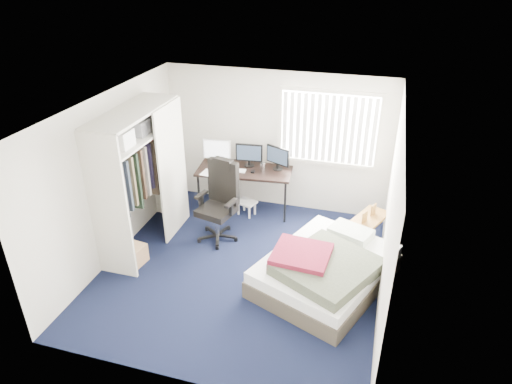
{
  "coord_description": "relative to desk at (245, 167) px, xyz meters",
  "views": [
    {
      "loc": [
        1.74,
        -5.24,
        4.22
      ],
      "look_at": [
        0.11,
        0.4,
        1.12
      ],
      "focal_mm": 32.0,
      "sensor_mm": 36.0,
      "label": 1
    }
  ],
  "objects": [
    {
      "name": "footstool",
      "position": [
        0.08,
        -0.2,
        -0.63
      ],
      "size": [
        0.39,
        0.35,
        0.27
      ],
      "color": "white",
      "rests_on": "ground"
    },
    {
      "name": "desk",
      "position": [
        0.0,
        0.0,
        0.0
      ],
      "size": [
        1.73,
        0.94,
        1.28
      ],
      "color": "black",
      "rests_on": "ground"
    },
    {
      "name": "room_shell",
      "position": [
        0.48,
        -1.75,
        0.67
      ],
      "size": [
        4.2,
        4.2,
        4.2
      ],
      "color": "silver",
      "rests_on": "ground"
    },
    {
      "name": "closet",
      "position": [
        -1.19,
        -1.49,
        0.52
      ],
      "size": [
        0.64,
        1.84,
        2.22
      ],
      "color": "beige",
      "rests_on": "ground"
    },
    {
      "name": "office_chair",
      "position": [
        -0.13,
        -0.99,
        -0.32
      ],
      "size": [
        0.76,
        0.76,
        1.35
      ],
      "color": "black",
      "rests_on": "ground"
    },
    {
      "name": "window_assembly",
      "position": [
        1.38,
        0.29,
        0.76
      ],
      "size": [
        1.72,
        0.09,
        1.32
      ],
      "color": "white",
      "rests_on": "ground"
    },
    {
      "name": "pine_box",
      "position": [
        -1.17,
        -2.04,
        -0.69
      ],
      "size": [
        0.43,
        0.35,
        0.29
      ],
      "primitive_type": "cube",
      "rotation": [
        0.0,
        0.0,
        -0.15
      ],
      "color": "tan",
      "rests_on": "ground"
    },
    {
      "name": "nightstand",
      "position": [
        2.23,
        -0.6,
        -0.38
      ],
      "size": [
        0.65,
        0.85,
        0.7
      ],
      "color": "brown",
      "rests_on": "ground"
    },
    {
      "name": "bed",
      "position": [
        1.72,
        -1.77,
        -0.56
      ],
      "size": [
        2.09,
        2.36,
        0.65
      ],
      "color": "#413A2F",
      "rests_on": "ground"
    },
    {
      "name": "ground",
      "position": [
        0.48,
        -1.75,
        -0.84
      ],
      "size": [
        4.2,
        4.2,
        0.0
      ],
      "primitive_type": "plane",
      "color": "black",
      "rests_on": "ground"
    }
  ]
}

